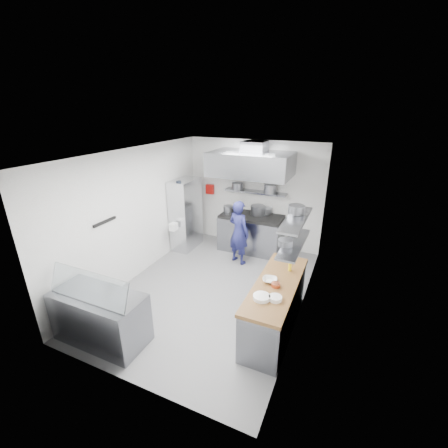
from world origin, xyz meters
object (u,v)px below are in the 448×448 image
at_px(gas_range, 251,234).
at_px(display_case, 101,317).
at_px(wire_rack, 186,214).
at_px(chef, 239,232).

bearing_deg(gas_range, display_case, -105.02).
bearing_deg(wire_rack, display_case, -81.57).
relative_size(gas_range, wire_rack, 0.86).
height_order(chef, wire_rack, wire_rack).
relative_size(gas_range, display_case, 1.07).
xyz_separation_m(chef, display_case, (-1.05, -3.34, -0.35)).
xyz_separation_m(wire_rack, display_case, (0.53, -3.57, -0.50)).
bearing_deg(chef, gas_range, -72.75).
relative_size(chef, display_case, 1.04).
relative_size(gas_range, chef, 1.03).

